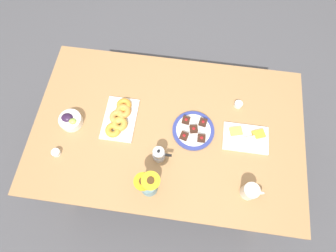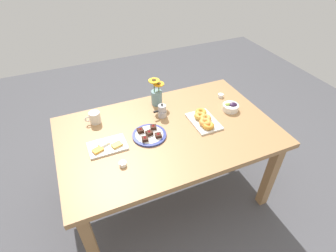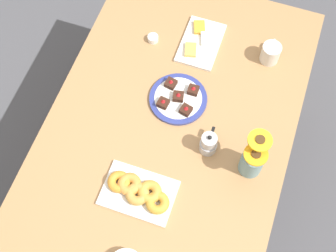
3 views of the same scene
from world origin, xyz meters
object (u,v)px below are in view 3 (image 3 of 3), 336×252
object	(u,v)px
cheese_platter	(200,42)
moka_pot	(209,144)
dining_table	(168,139)
croissant_platter	(139,192)
dessert_plate	(178,98)
flower_vase	(252,160)
coffee_mug	(271,53)
jam_cup_honey	(153,38)

from	to	relation	value
cheese_platter	moka_pot	xyz separation A→B (m)	(-0.48, -0.18, 0.04)
dining_table	croissant_platter	size ratio (longest dim) A/B	5.61
dessert_plate	flower_vase	distance (m)	0.42
cheese_platter	moka_pot	world-z (taller)	moka_pot
dining_table	flower_vase	world-z (taller)	flower_vase
cheese_platter	croissant_platter	bearing A→B (deg)	178.87
dining_table	dessert_plate	world-z (taller)	dessert_plate
dining_table	flower_vase	size ratio (longest dim) A/B	6.76
cheese_platter	croissant_platter	world-z (taller)	croissant_platter
coffee_mug	croissant_platter	size ratio (longest dim) A/B	0.41
dining_table	dessert_plate	bearing A→B (deg)	2.29
dessert_plate	flower_vase	bearing A→B (deg)	-118.80
flower_vase	moka_pot	size ratio (longest dim) A/B	1.99
cheese_platter	flower_vase	distance (m)	0.63
flower_vase	moka_pot	bearing A→B (deg)	81.90
jam_cup_honey	dessert_plate	distance (m)	0.33
coffee_mug	croissant_platter	xyz separation A→B (m)	(-0.77, 0.33, -0.02)
coffee_mug	croissant_platter	bearing A→B (deg)	157.01
coffee_mug	dessert_plate	world-z (taller)	coffee_mug
dessert_plate	croissant_platter	bearing A→B (deg)	178.50
coffee_mug	moka_pot	size ratio (longest dim) A/B	0.99
flower_vase	dining_table	bearing A→B (deg)	81.91
dining_table	moka_pot	bearing A→B (deg)	-98.09
dining_table	flower_vase	bearing A→B (deg)	-98.09
flower_vase	moka_pot	world-z (taller)	flower_vase
coffee_mug	flower_vase	bearing A→B (deg)	-174.61
cheese_platter	flower_vase	bearing A→B (deg)	-144.57
dessert_plate	moka_pot	bearing A→B (deg)	-133.49
dessert_plate	moka_pot	distance (m)	0.26
dessert_plate	moka_pot	xyz separation A→B (m)	(-0.17, -0.18, 0.04)
cheese_platter	dessert_plate	distance (m)	0.31
jam_cup_honey	moka_pot	world-z (taller)	moka_pot
dining_table	croissant_platter	xyz separation A→B (m)	(-0.29, 0.02, 0.11)
jam_cup_honey	dining_table	bearing A→B (deg)	-152.45
croissant_platter	jam_cup_honey	xyz separation A→B (m)	(0.70, 0.19, -0.01)
cheese_platter	moka_pot	distance (m)	0.52
jam_cup_honey	moka_pot	xyz separation A→B (m)	(-0.43, -0.39, 0.03)
coffee_mug	cheese_platter	bearing A→B (deg)	93.68
jam_cup_honey	moka_pot	size ratio (longest dim) A/B	0.40
coffee_mug	moka_pot	bearing A→B (deg)	165.43
cheese_platter	flower_vase	xyz separation A→B (m)	(-0.51, -0.36, 0.07)
croissant_platter	jam_cup_honey	world-z (taller)	croissant_platter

